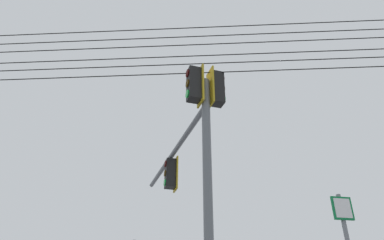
% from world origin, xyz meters
% --- Properties ---
extents(signal_mast_assembly, '(2.43, 6.01, 6.86)m').
position_xyz_m(signal_mast_assembly, '(0.36, -0.94, 4.91)').
color(signal_mast_assembly, slate).
rests_on(signal_mast_assembly, ground).
extents(overhead_wire_span, '(18.75, 0.94, 1.64)m').
position_xyz_m(overhead_wire_span, '(0.91, -0.04, 7.51)').
color(overhead_wire_span, black).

